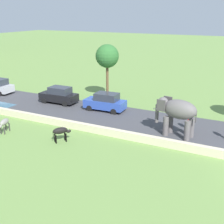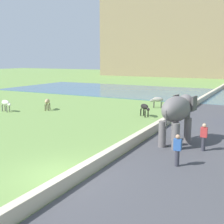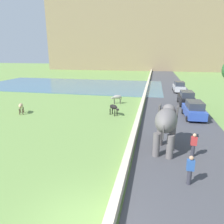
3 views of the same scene
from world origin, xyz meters
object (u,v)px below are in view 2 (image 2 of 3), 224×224
cow_grey (157,100)px  cow_white (6,103)px  cow_tan (47,102)px  cow_black (145,107)px  person_beside_elephant (204,137)px  elephant (178,112)px  person_trailing (177,150)px

cow_grey → cow_white: same height
cow_tan → cow_black: size_ratio=1.06×
person_beside_elephant → elephant: bearing=159.1°
cow_grey → cow_black: same height
person_trailing → cow_grey: 17.41m
person_beside_elephant → cow_black: person_beside_elephant is taller
cow_black → cow_grey: bearing=96.9°
person_trailing → cow_white: bearing=160.0°
person_trailing → cow_grey: (-6.64, 16.10, -0.04)m
cow_tan → cow_black: 10.09m
cow_black → cow_white: 13.61m
person_beside_elephant → person_trailing: size_ratio=1.00×
person_beside_elephant → cow_white: bearing=168.8°
cow_tan → cow_black: same height
person_trailing → cow_black: (-6.02, 11.00, -0.04)m
cow_tan → cow_grey: same height
elephant → cow_black: elephant is taller
person_beside_elephant → cow_grey: size_ratio=1.15×
cow_tan → cow_white: same height
person_trailing → cow_white: size_ratio=1.15×
elephant → person_trailing: elephant is taller
person_beside_elephant → person_trailing: 3.11m
cow_tan → person_beside_elephant: bearing=-21.4°
person_trailing → cow_black: bearing=118.7°
elephant → cow_black: 8.91m
elephant → person_trailing: bearing=-74.0°
cow_tan → person_trailing: bearing=-30.8°
person_trailing → person_beside_elephant: bearing=78.0°
cow_white → cow_grey: bearing=36.6°
cow_grey → cow_black: (0.61, -5.10, 0.00)m
elephant → cow_grey: (-5.58, 12.40, -1.20)m
cow_grey → cow_white: size_ratio=1.00×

